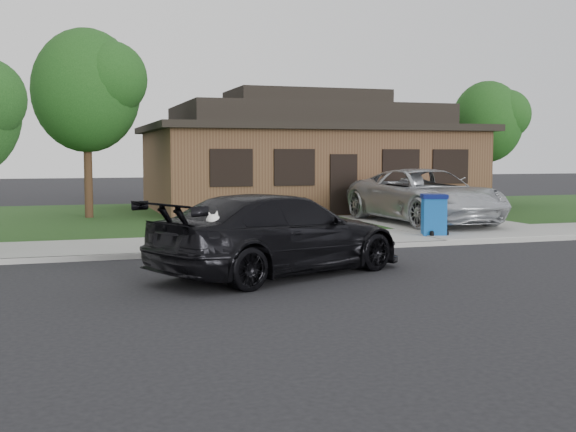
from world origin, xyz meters
name	(u,v)px	position (x,y,z in m)	size (l,w,h in m)	color
ground	(365,275)	(0.00, 0.00, 0.00)	(120.00, 120.00, 0.00)	black
sidewalk	(286,242)	(0.00, 5.00, 0.06)	(60.00, 3.00, 0.12)	gray
curb	(305,249)	(0.00, 3.50, 0.06)	(60.00, 0.12, 0.12)	gray
lawn	(219,216)	(0.00, 13.00, 0.07)	(60.00, 13.00, 0.13)	#193814
driveway	(408,218)	(6.00, 10.00, 0.07)	(4.50, 13.00, 0.14)	gray
sedan	(279,234)	(-1.52, 0.57, 0.77)	(5.71, 4.15, 1.54)	black
minivan	(425,196)	(5.43, 7.74, 0.98)	(2.79, 6.05, 1.68)	#B9BCC1
recycling_bin	(434,214)	(4.06, 4.71, 0.67)	(0.84, 0.84, 1.09)	#0D4A99
house	(306,158)	(4.00, 15.00, 2.13)	(12.60, 8.60, 4.65)	#422B1C
tree_0	(91,88)	(-4.34, 12.88, 4.48)	(3.78, 3.60, 6.34)	#332114
tree_1	(492,120)	(12.14, 14.40, 3.71)	(3.15, 3.00, 5.25)	#332114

